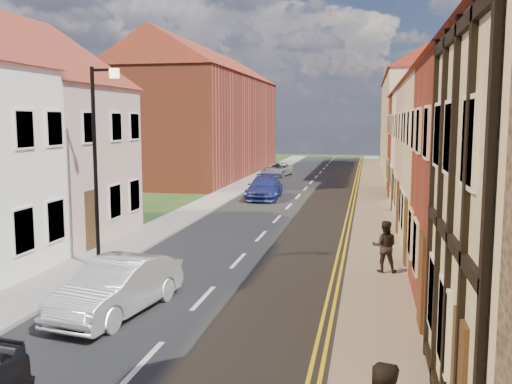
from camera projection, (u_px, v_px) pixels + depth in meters
name	position (u px, v px, depth m)	size (l,w,h in m)	color
road	(277.00, 219.00, 26.37)	(7.00, 90.00, 0.02)	black
pavement_left	(186.00, 215.00, 27.21)	(1.80, 90.00, 0.12)	#9F9690
pavement_right	(374.00, 221.00, 25.51)	(1.80, 90.00, 0.12)	#9F9690
cottage_r_pink	(501.00, 122.00, 22.94)	(8.30, 6.00, 9.00)	#C4A19B
cottage_r_white_far	(477.00, 122.00, 28.19)	(8.30, 5.20, 9.00)	white
cottage_r_cream_far	(460.00, 122.00, 33.45)	(8.30, 6.00, 9.00)	#973E2C
cottage_l_pink	(10.00, 125.00, 21.62)	(8.30, 6.30, 8.80)	#C4A19B
block_right_far	(432.00, 111.00, 48.23)	(8.30, 24.20, 10.50)	beige
block_left_far	(204.00, 111.00, 46.96)	(8.30, 24.20, 10.50)	#973E2C
lamppost	(98.00, 155.00, 16.93)	(0.88, 0.15, 6.00)	black
car_mid	(118.00, 287.00, 13.47)	(1.40, 4.00, 1.32)	silver
car_far	(264.00, 188.00, 33.10)	(1.82, 4.47, 1.30)	navy
car_distant	(277.00, 170.00, 46.38)	(1.81, 3.92, 1.09)	#9DA0A4
pedestrian_right_b	(385.00, 246.00, 16.75)	(0.75, 0.58, 1.53)	black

